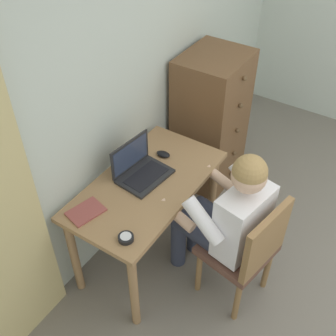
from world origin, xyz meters
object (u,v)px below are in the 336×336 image
object	(u,v)px
chair	(247,249)
computer_mouse	(163,154)
laptop	(140,169)
notebook_pad	(86,212)
desk	(147,195)
person_seated	(226,215)
desk_clock	(126,238)
dresser	(210,121)

from	to	relation	value
chair	computer_mouse	size ratio (longest dim) A/B	8.75
laptop	notebook_pad	size ratio (longest dim) A/B	1.74
desk	person_seated	size ratio (longest dim) A/B	0.94
desk	desk_clock	distance (m)	0.50
notebook_pad	dresser	bearing A→B (deg)	11.03
desk_clock	notebook_pad	distance (m)	0.33
dresser	desk_clock	bearing A→B (deg)	-170.36
desk_clock	computer_mouse	bearing A→B (deg)	17.57
dresser	notebook_pad	distance (m)	1.45
computer_mouse	notebook_pad	distance (m)	0.70
person_seated	computer_mouse	size ratio (longest dim) A/B	11.93
person_seated	laptop	bearing A→B (deg)	94.12
laptop	desk_clock	xyz separation A→B (m)	(-0.49, -0.25, -0.04)
computer_mouse	chair	bearing A→B (deg)	-110.21
dresser	person_seated	bearing A→B (deg)	-146.83
laptop	person_seated	bearing A→B (deg)	-85.88
dresser	chair	world-z (taller)	dresser
laptop	desk	bearing A→B (deg)	-116.92
dresser	notebook_pad	size ratio (longest dim) A/B	5.62
dresser	person_seated	world-z (taller)	person_seated
dresser	chair	xyz separation A→B (m)	(-0.97, -0.79, -0.10)
dresser	person_seated	distance (m)	1.13
chair	dresser	bearing A→B (deg)	39.29
person_seated	notebook_pad	size ratio (longest dim) A/B	5.68
person_seated	computer_mouse	bearing A→B (deg)	71.41
desk	notebook_pad	xyz separation A→B (m)	(-0.41, 0.16, 0.12)
notebook_pad	chair	bearing A→B (deg)	-47.78
computer_mouse	person_seated	bearing A→B (deg)	-112.21
laptop	computer_mouse	distance (m)	0.25
desk	laptop	bearing A→B (deg)	63.08
dresser	laptop	size ratio (longest dim) A/B	3.23
person_seated	notebook_pad	xyz separation A→B (m)	(-0.50, 0.69, 0.07)
notebook_pad	laptop	bearing A→B (deg)	4.59
notebook_pad	desk	bearing A→B (deg)	-6.67
chair	person_seated	xyz separation A→B (m)	(0.03, 0.18, 0.18)
laptop	computer_mouse	xyz separation A→B (m)	(0.24, -0.02, -0.04)
dresser	laptop	bearing A→B (deg)	179.86
laptop	dresser	bearing A→B (deg)	-0.14
computer_mouse	laptop	bearing A→B (deg)	171.56
laptop	desk_clock	bearing A→B (deg)	-152.60
desk	dresser	size ratio (longest dim) A/B	0.95
person_seated	desk	bearing A→B (deg)	99.01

